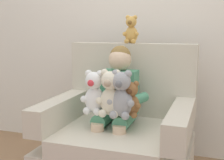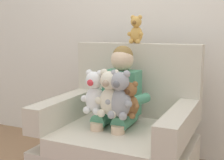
# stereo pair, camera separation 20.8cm
# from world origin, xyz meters

# --- Properties ---
(back_wall) EXTENTS (6.00, 0.10, 2.60)m
(back_wall) POSITION_xyz_m (0.00, 0.72, 1.30)
(back_wall) COLOR silver
(back_wall) RESTS_ON ground
(armchair) EXTENTS (1.03, 0.87, 1.02)m
(armchair) POSITION_xyz_m (0.00, 0.05, 0.32)
(armchair) COLOR beige
(armchair) RESTS_ON ground
(seated_child) EXTENTS (0.45, 0.39, 0.82)m
(seated_child) POSITION_xyz_m (-0.03, 0.06, 0.64)
(seated_child) COLOR #4C9370
(seated_child) RESTS_ON armchair
(plush_cream) EXTENTS (0.19, 0.16, 0.33)m
(plush_cream) POSITION_xyz_m (-0.03, -0.11, 0.69)
(plush_cream) COLOR silver
(plush_cream) RESTS_ON armchair
(plush_brown) EXTENTS (0.15, 0.12, 0.25)m
(plush_brown) POSITION_xyz_m (0.11, -0.07, 0.66)
(plush_brown) COLOR brown
(plush_brown) RESTS_ON armchair
(plush_grey) EXTENTS (0.19, 0.16, 0.33)m
(plush_grey) POSITION_xyz_m (0.05, -0.11, 0.69)
(plush_grey) COLOR #9E9EA3
(plush_grey) RESTS_ON armchair
(plush_white) EXTENTS (0.18, 0.15, 0.31)m
(plush_white) POSITION_xyz_m (-0.16, -0.08, 0.68)
(plush_white) COLOR white
(plush_white) RESTS_ON armchair
(plush_honey_on_backrest) EXTENTS (0.13, 0.11, 0.22)m
(plush_honey_on_backrest) POSITION_xyz_m (-0.01, 0.36, 1.12)
(plush_honey_on_backrest) COLOR gold
(plush_honey_on_backrest) RESTS_ON armchair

